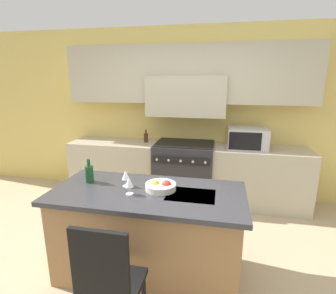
% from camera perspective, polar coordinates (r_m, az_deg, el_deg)
% --- Properties ---
extents(ground_plane, '(10.00, 10.00, 0.00)m').
position_cam_1_polar(ground_plane, '(2.87, -2.55, -27.06)').
color(ground_plane, tan).
extents(back_cabinetry, '(10.00, 0.46, 2.70)m').
position_cam_1_polar(back_cabinetry, '(4.20, 4.25, 10.45)').
color(back_cabinetry, '#DBC166').
rests_on(back_cabinetry, ground_plane).
extents(back_counter, '(3.71, 0.62, 0.91)m').
position_cam_1_polar(back_counter, '(4.21, 3.52, -5.59)').
color(back_counter, '#B2AD93').
rests_on(back_counter, ground_plane).
extents(range_stove, '(0.90, 0.70, 0.95)m').
position_cam_1_polar(range_stove, '(4.18, 3.48, -5.44)').
color(range_stove, '#2D2D33').
rests_on(range_stove, ground_plane).
extents(microwave, '(0.56, 0.43, 0.30)m').
position_cam_1_polar(microwave, '(4.02, 16.91, 1.86)').
color(microwave, '#B7B7BC').
rests_on(microwave, back_counter).
extents(kitchen_island, '(1.82, 0.84, 0.89)m').
position_cam_1_polar(kitchen_island, '(2.71, -4.31, -18.04)').
color(kitchen_island, olive).
rests_on(kitchen_island, ground_plane).
extents(island_chair, '(0.42, 0.40, 1.00)m').
position_cam_1_polar(island_chair, '(2.09, -12.98, -26.50)').
color(island_chair, black).
rests_on(island_chair, ground_plane).
extents(wine_bottle, '(0.08, 0.08, 0.24)m').
position_cam_1_polar(wine_bottle, '(2.78, -16.76, -5.52)').
color(wine_bottle, '#194723').
rests_on(wine_bottle, kitchen_island).
extents(wine_glass_near, '(0.08, 0.08, 0.17)m').
position_cam_1_polar(wine_glass_near, '(2.41, -8.46, -7.67)').
color(wine_glass_near, white).
rests_on(wine_glass_near, kitchen_island).
extents(wine_glass_far, '(0.08, 0.08, 0.17)m').
position_cam_1_polar(wine_glass_far, '(2.59, -9.20, -6.11)').
color(wine_glass_far, white).
rests_on(wine_glass_far, kitchen_island).
extents(fruit_bowl, '(0.29, 0.29, 0.10)m').
position_cam_1_polar(fruit_bowl, '(2.51, -1.58, -8.52)').
color(fruit_bowl, silver).
rests_on(fruit_bowl, kitchen_island).
extents(oil_bottle_on_counter, '(0.07, 0.07, 0.20)m').
position_cam_1_polar(oil_bottle_on_counter, '(4.25, -4.81, 2.09)').
color(oil_bottle_on_counter, '#422314').
rests_on(oil_bottle_on_counter, back_counter).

